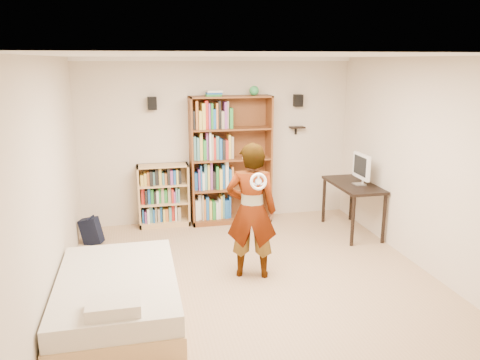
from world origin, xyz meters
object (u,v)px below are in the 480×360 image
Objects in this scene: computer_desk at (352,208)px; daybed at (118,291)px; person at (251,211)px; tall_bookshelf at (231,161)px; low_bookshelf at (164,195)px.

daybed is (-3.54, -1.79, -0.11)m from computer_desk.
computer_desk is 0.68× the size of person.
computer_desk is 2.29m from person.
daybed is at bearing -153.20° from computer_desk.
tall_bookshelf is 3.33m from daybed.
computer_desk is (1.76, -0.92, -0.65)m from tall_bookshelf.
tall_bookshelf is at bearing -78.58° from person.
computer_desk is at bearing -133.08° from person.
computer_desk is at bearing -18.43° from low_bookshelf.
tall_bookshelf is 2.05× the size of low_bookshelf.
low_bookshelf is 3.03m from computer_desk.
tall_bookshelf is 2.09m from computer_desk.
person reaches higher than low_bookshelf.
daybed is (-0.67, -2.75, -0.23)m from low_bookshelf.
daybed is at bearing 37.59° from person.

